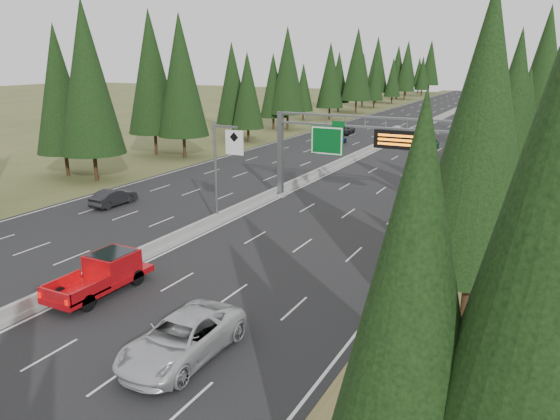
{
  "coord_description": "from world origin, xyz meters",
  "views": [
    {
      "loc": [
        22.92,
        -8.71,
        12.64
      ],
      "look_at": [
        8.07,
        20.0,
        3.51
      ],
      "focal_mm": 35.0,
      "sensor_mm": 36.0,
      "label": 1
    }
  ],
  "objects": [
    {
      "name": "car_onc_blue",
      "position": [
        -6.72,
        66.82,
        0.73
      ],
      "size": [
        1.99,
        4.57,
        1.31
      ],
      "primitive_type": "imported",
      "rotation": [
        0.0,
        0.0,
        3.11
      ],
      "color": "navy",
      "rests_on": "road"
    },
    {
      "name": "shoulder_left",
      "position": [
        -17.8,
        80.0,
        0.03
      ],
      "size": [
        3.6,
        260.0,
        0.06
      ],
      "primitive_type": "cube",
      "color": "#444F24",
      "rests_on": "ground"
    },
    {
      "name": "car_onc_far",
      "position": [
        -9.39,
        77.42,
        0.8
      ],
      "size": [
        2.68,
        5.28,
        1.43
      ],
      "primitive_type": "imported",
      "rotation": [
        0.0,
        0.0,
        3.2
      ],
      "color": "black",
      "rests_on": "road"
    },
    {
      "name": "car_onc_near",
      "position": [
        -11.07,
        25.43,
        0.81
      ],
      "size": [
        1.63,
        4.47,
        1.46
      ],
      "primitive_type": "imported",
      "rotation": [
        0.0,
        0.0,
        3.12
      ],
      "color": "black",
      "rests_on": "road"
    },
    {
      "name": "car_ahead_far",
      "position": [
        6.73,
        112.47,
        0.84
      ],
      "size": [
        2.14,
        4.61,
        1.53
      ],
      "primitive_type": "imported",
      "rotation": [
        0.0,
        0.0,
        -0.08
      ],
      "color": "black",
      "rests_on": "road"
    },
    {
      "name": "shoulder_right",
      "position": [
        17.8,
        80.0,
        0.03
      ],
      "size": [
        3.6,
        260.0,
        0.06
      ],
      "primitive_type": "cube",
      "color": "olive",
      "rests_on": "ground"
    },
    {
      "name": "median_barrier",
      "position": [
        0.0,
        80.0,
        0.41
      ],
      "size": [
        0.7,
        260.0,
        0.85
      ],
      "color": "gray",
      "rests_on": "road"
    },
    {
      "name": "car_onc_white",
      "position": [
        -1.5,
        81.38,
        0.87
      ],
      "size": [
        1.93,
        4.64,
        1.57
      ],
      "primitive_type": "imported",
      "rotation": [
        0.0,
        0.0,
        3.16
      ],
      "color": "silver",
      "rests_on": "road"
    },
    {
      "name": "red_pickup",
      "position": [
        1.5,
        11.8,
        1.22
      ],
      "size": [
        2.25,
        6.31,
        2.06
      ],
      "color": "black",
      "rests_on": "road"
    },
    {
      "name": "road",
      "position": [
        0.0,
        80.0,
        0.04
      ],
      "size": [
        32.0,
        260.0,
        0.08
      ],
      "primitive_type": "cube",
      "color": "black",
      "rests_on": "ground"
    },
    {
      "name": "car_ahead_white",
      "position": [
        1.79,
        128.28,
        0.81
      ],
      "size": [
        2.67,
        5.37,
        1.46
      ],
      "primitive_type": "imported",
      "rotation": [
        0.0,
        0.0,
        -0.05
      ],
      "color": "white",
      "rests_on": "road"
    },
    {
      "name": "car_ahead_green",
      "position": [
        6.72,
        68.47,
        0.79
      ],
      "size": [
        2.01,
        4.28,
        1.42
      ],
      "primitive_type": "imported",
      "rotation": [
        0.0,
        0.0,
        -0.08
      ],
      "color": "#145933",
      "rests_on": "road"
    },
    {
      "name": "silver_minivan",
      "position": [
        9.55,
        8.0,
        0.99
      ],
      "size": [
        3.05,
        6.57,
        1.82
      ],
      "primitive_type": "imported",
      "rotation": [
        0.0,
        0.0,
        -0.01
      ],
      "color": "#BBBBC1",
      "rests_on": "road"
    },
    {
      "name": "car_ahead_dkred",
      "position": [
        11.47,
        62.08,
        0.79
      ],
      "size": [
        1.91,
        4.45,
        1.43
      ],
      "primitive_type": "imported",
      "rotation": [
        0.0,
        0.0,
        -0.09
      ],
      "color": "#4C170A",
      "rests_on": "road"
    },
    {
      "name": "hov_sign_pole",
      "position": [
        0.58,
        24.97,
        4.72
      ],
      "size": [
        2.8,
        0.5,
        8.0
      ],
      "color": "slate",
      "rests_on": "road"
    },
    {
      "name": "car_ahead_dkgrey",
      "position": [
        13.62,
        86.23,
        0.82
      ],
      "size": [
        2.45,
        5.26,
        1.49
      ],
      "primitive_type": "imported",
      "rotation": [
        0.0,
        0.0,
        -0.07
      ],
      "color": "black",
      "rests_on": "road"
    },
    {
      "name": "sign_gantry",
      "position": [
        8.92,
        34.88,
        5.27
      ],
      "size": [
        16.75,
        0.98,
        7.8
      ],
      "color": "slate",
      "rests_on": "road"
    },
    {
      "name": "tree_row_right",
      "position": [
        21.83,
        76.2,
        8.9
      ],
      "size": [
        11.44,
        240.03,
        18.53
      ],
      "color": "black",
      "rests_on": "ground"
    },
    {
      "name": "tree_row_left",
      "position": [
        -22.07,
        65.05,
        9.61
      ],
      "size": [
        11.88,
        242.09,
        18.83
      ],
      "color": "black",
      "rests_on": "ground"
    }
  ]
}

